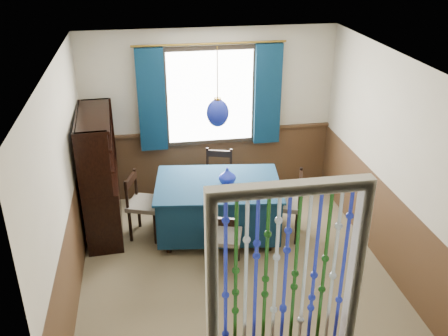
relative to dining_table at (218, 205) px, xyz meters
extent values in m
plane|color=brown|center=(0.07, -0.82, -0.44)|extent=(4.00, 4.00, 0.00)
plane|color=silver|center=(0.07, -0.82, 2.06)|extent=(4.00, 4.00, 0.00)
plane|color=#BCB29A|center=(0.07, 1.18, 0.81)|extent=(3.60, 0.00, 3.60)
plane|color=#BCB29A|center=(0.07, -2.82, 0.81)|extent=(3.60, 0.00, 3.60)
plane|color=#BCB29A|center=(-1.73, -0.82, 0.81)|extent=(0.00, 4.00, 4.00)
plane|color=#BCB29A|center=(1.87, -0.82, 0.81)|extent=(0.00, 4.00, 4.00)
plane|color=#422B19|center=(0.07, 1.16, 0.06)|extent=(3.60, 0.00, 3.60)
plane|color=#422B19|center=(-1.72, -0.82, 0.06)|extent=(0.00, 4.00, 4.00)
plane|color=#422B19|center=(1.85, -0.82, 0.06)|extent=(0.00, 4.00, 4.00)
cube|color=black|center=(0.07, 1.13, 1.11)|extent=(1.32, 0.12, 1.42)
cube|color=#0B243A|center=(0.00, 0.00, -0.02)|extent=(1.64, 1.22, 0.61)
cube|color=#0B243A|center=(0.00, 0.00, 0.31)|extent=(1.71, 1.29, 0.03)
cylinder|color=black|center=(-0.68, -0.31, -0.37)|extent=(0.07, 0.07, 0.14)
cylinder|color=black|center=(0.58, -0.47, -0.37)|extent=(0.07, 0.07, 0.14)
cylinder|color=black|center=(-0.58, 0.47, -0.37)|extent=(0.07, 0.07, 0.14)
cylinder|color=black|center=(0.68, 0.31, -0.37)|extent=(0.07, 0.07, 0.14)
cylinder|color=black|center=(-0.24, -0.83, -0.24)|extent=(0.04, 0.04, 0.41)
cylinder|color=black|center=(0.07, -0.92, -0.24)|extent=(0.04, 0.04, 0.41)
cylinder|color=black|center=(-0.16, -0.54, -0.24)|extent=(0.04, 0.04, 0.41)
cylinder|color=black|center=(0.15, -0.63, -0.24)|extent=(0.04, 0.04, 0.41)
cube|color=#5B5549|center=(-0.05, -0.73, 0.00)|extent=(0.49, 0.48, 0.05)
cube|color=black|center=(-0.09, -0.88, 0.30)|extent=(0.34, 0.13, 0.09)
cylinder|color=black|center=(-0.25, -0.84, 0.17)|extent=(0.04, 0.04, 0.40)
cylinder|color=black|center=(0.06, -0.93, 0.17)|extent=(0.04, 0.04, 0.40)
cylinder|color=black|center=(0.31, 0.82, -0.23)|extent=(0.04, 0.04, 0.43)
cylinder|color=black|center=(-0.01, 0.92, -0.23)|extent=(0.04, 0.04, 0.43)
cylinder|color=black|center=(0.22, 0.51, -0.23)|extent=(0.04, 0.04, 0.43)
cylinder|color=black|center=(-0.11, 0.61, -0.23)|extent=(0.04, 0.04, 0.43)
cube|color=#5B5549|center=(0.10, 0.71, 0.02)|extent=(0.52, 0.51, 0.06)
cube|color=black|center=(0.15, 0.88, 0.34)|extent=(0.36, 0.14, 0.10)
cylinder|color=black|center=(0.32, 0.83, 0.20)|extent=(0.04, 0.04, 0.42)
cylinder|color=black|center=(-0.01, 0.93, 0.20)|extent=(0.04, 0.04, 0.42)
cylinder|color=black|center=(-1.03, 0.36, -0.22)|extent=(0.04, 0.04, 0.44)
cylinder|color=black|center=(-1.15, 0.03, -0.22)|extent=(0.04, 0.04, 0.44)
cylinder|color=black|center=(-0.72, 0.25, -0.22)|extent=(0.04, 0.04, 0.44)
cylinder|color=black|center=(-0.83, -0.08, -0.22)|extent=(0.04, 0.04, 0.44)
cube|color=#5B5549|center=(-0.93, 0.14, 0.03)|extent=(0.53, 0.54, 0.06)
cube|color=black|center=(-1.10, 0.20, 0.36)|extent=(0.16, 0.37, 0.10)
cylinder|color=black|center=(-1.04, 0.36, 0.22)|extent=(0.04, 0.04, 0.43)
cylinder|color=black|center=(-1.16, 0.03, 0.22)|extent=(0.04, 0.04, 0.43)
cylinder|color=black|center=(0.95, -0.40, -0.21)|extent=(0.05, 0.05, 0.46)
cylinder|color=black|center=(1.07, -0.04, -0.21)|extent=(0.05, 0.05, 0.46)
cylinder|color=black|center=(0.62, -0.29, -0.21)|extent=(0.05, 0.05, 0.46)
cylinder|color=black|center=(0.73, 0.07, -0.21)|extent=(0.05, 0.05, 0.46)
cube|color=#5B5549|center=(0.84, -0.17, 0.05)|extent=(0.55, 0.57, 0.06)
cube|color=black|center=(1.02, -0.22, 0.39)|extent=(0.16, 0.39, 0.10)
cylinder|color=black|center=(0.96, -0.40, 0.25)|extent=(0.04, 0.04, 0.45)
cylinder|color=black|center=(1.08, -0.05, 0.25)|extent=(0.04, 0.04, 0.45)
cube|color=black|center=(-1.48, 0.38, -0.03)|extent=(0.50, 1.28, 0.82)
cube|color=black|center=(-1.48, -0.22, 0.79)|extent=(0.39, 0.07, 0.82)
cube|color=black|center=(-1.48, 0.98, 0.79)|extent=(0.39, 0.07, 0.82)
cube|color=black|center=(-1.48, 0.38, 1.18)|extent=(0.45, 1.27, 0.04)
cube|color=black|center=(-1.68, 0.38, 0.79)|extent=(0.09, 1.24, 0.82)
cube|color=black|center=(-1.45, 0.38, 0.67)|extent=(0.39, 1.19, 0.02)
cube|color=black|center=(-1.45, 0.38, 0.94)|extent=(0.39, 1.19, 0.02)
cylinder|color=olive|center=(0.00, 0.00, 1.66)|extent=(0.01, 0.01, 0.79)
ellipsoid|color=navy|center=(0.00, 0.00, 1.27)|extent=(0.27, 0.27, 0.34)
cylinder|color=olive|center=(0.00, 0.00, 1.43)|extent=(0.08, 0.08, 0.03)
imported|color=navy|center=(0.11, -0.04, 0.42)|extent=(0.22, 0.22, 0.21)
imported|color=beige|center=(-1.43, 0.14, 0.71)|extent=(0.24, 0.24, 0.05)
imported|color=beige|center=(-1.43, 0.65, 0.46)|extent=(0.16, 0.16, 0.17)
camera|label=1|loc=(-0.85, -5.56, 3.26)|focal=40.00mm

